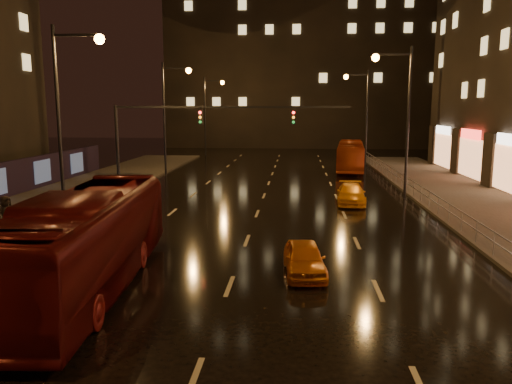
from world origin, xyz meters
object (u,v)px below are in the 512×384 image
Objects in this scene: pedestrian_c at (6,214)px; bus_red at (86,241)px; bus_curb at (350,156)px; taxi_near at (304,258)px; taxi_far at (351,194)px.

bus_red is at bearing -111.99° from pedestrian_c.
bus_curb reaches higher than taxi_near.
taxi_near is (-4.91, -31.51, -0.84)m from bus_curb.
taxi_far is (10.42, 16.26, -1.05)m from bus_red.
bus_red is 9.47m from pedestrian_c.
pedestrian_c is (-14.01, 4.46, 0.45)m from taxi_near.
pedestrian_c is at bearing -146.89° from taxi_far.
taxi_near is at bearing -85.36° from pedestrian_c.
pedestrian_c is at bearing 131.15° from bus_red.
bus_red reaches higher than taxi_near.
bus_red reaches higher than pedestrian_c.
bus_red is 35.78m from bus_curb.
taxi_far is 19.72m from pedestrian_c.
bus_curb reaches higher than taxi_far.
taxi_far is (-1.74, -17.38, -0.82)m from bus_curb.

